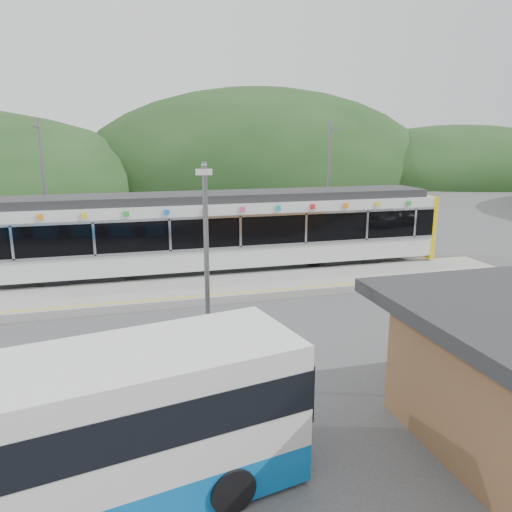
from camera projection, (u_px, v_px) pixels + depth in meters
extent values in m
plane|color=#4C4C4F|center=(238.00, 319.00, 17.36)|extent=(120.00, 120.00, 0.00)
ellipsoid|color=#1E3D19|center=(259.00, 181.00, 72.14)|extent=(52.00, 39.00, 26.00)
ellipsoid|color=#1E3D19|center=(458.00, 180.00, 73.99)|extent=(44.00, 33.00, 16.00)
cube|color=#9E9E99|center=(219.00, 288.00, 20.42)|extent=(26.00, 3.20, 0.30)
cube|color=yellow|center=(226.00, 294.00, 19.17)|extent=(26.00, 0.10, 0.01)
cube|color=black|center=(87.00, 277.00, 21.55)|extent=(3.20, 2.20, 0.56)
cube|color=black|center=(342.00, 259.00, 24.65)|extent=(3.20, 2.20, 0.56)
cube|color=silver|center=(222.00, 252.00, 22.93)|extent=(20.00, 2.90, 0.92)
cube|color=black|center=(222.00, 226.00, 22.65)|extent=(20.00, 2.96, 1.45)
cube|color=silver|center=(229.00, 248.00, 21.40)|extent=(20.00, 0.05, 0.10)
cube|color=silver|center=(229.00, 217.00, 21.09)|extent=(20.00, 0.05, 0.10)
cube|color=silver|center=(222.00, 206.00, 22.43)|extent=(20.00, 2.90, 0.45)
cube|color=#2D2D30|center=(222.00, 197.00, 22.34)|extent=(19.40, 2.50, 0.36)
cube|color=yellow|center=(417.00, 224.00, 25.34)|extent=(0.24, 2.92, 3.00)
cube|color=silver|center=(12.00, 243.00, 19.06)|extent=(0.10, 0.05, 1.35)
cube|color=silver|center=(94.00, 239.00, 19.83)|extent=(0.10, 0.05, 1.35)
cube|color=silver|center=(170.00, 235.00, 20.60)|extent=(0.10, 0.05, 1.35)
cube|color=silver|center=(240.00, 232.00, 21.38)|extent=(0.10, 0.05, 1.35)
cube|color=silver|center=(306.00, 228.00, 22.15)|extent=(0.10, 0.05, 1.35)
cube|color=silver|center=(367.00, 225.00, 22.92)|extent=(0.10, 0.05, 1.35)
cube|color=silver|center=(415.00, 223.00, 23.57)|extent=(0.10, 0.05, 1.35)
cube|color=orange|center=(40.00, 217.00, 19.13)|extent=(0.22, 0.04, 0.22)
cube|color=yellow|center=(84.00, 216.00, 19.54)|extent=(0.22, 0.04, 0.22)
cube|color=green|center=(126.00, 214.00, 19.95)|extent=(0.22, 0.04, 0.22)
cube|color=blue|center=(167.00, 212.00, 20.37)|extent=(0.22, 0.04, 0.22)
cube|color=purple|center=(205.00, 211.00, 20.78)|extent=(0.22, 0.04, 0.22)
cube|color=#E54C8C|center=(243.00, 209.00, 21.19)|extent=(0.22, 0.04, 0.22)
cube|color=#19A5A5|center=(278.00, 208.00, 21.60)|extent=(0.22, 0.04, 0.22)
cube|color=red|center=(313.00, 207.00, 22.02)|extent=(0.22, 0.04, 0.22)
cube|color=orange|center=(346.00, 205.00, 22.43)|extent=(0.22, 0.04, 0.22)
cube|color=yellow|center=(378.00, 204.00, 22.84)|extent=(0.22, 0.04, 0.22)
cube|color=green|center=(409.00, 203.00, 23.25)|extent=(0.22, 0.04, 0.22)
cylinder|color=slate|center=(45.00, 197.00, 22.81)|extent=(0.18, 0.18, 7.00)
cube|color=slate|center=(36.00, 127.00, 21.34)|extent=(0.08, 1.80, 0.08)
cylinder|color=slate|center=(328.00, 189.00, 26.42)|extent=(0.18, 0.18, 7.00)
cube|color=slate|center=(337.00, 128.00, 24.96)|extent=(0.08, 1.80, 0.08)
cube|color=blue|center=(3.00, 512.00, 7.80)|extent=(10.22, 4.18, 0.73)
cylinder|color=black|center=(82.00, 491.00, 8.32)|extent=(1.27, 2.50, 0.82)
cylinder|color=black|center=(208.00, 454.00, 9.31)|extent=(1.27, 2.50, 0.82)
cylinder|color=slate|center=(207.00, 282.00, 11.90)|extent=(0.12, 0.12, 5.63)
cube|color=slate|center=(208.00, 167.00, 10.87)|extent=(0.29, 0.94, 0.12)
cube|color=silver|center=(211.00, 172.00, 10.49)|extent=(0.38, 0.24, 0.12)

